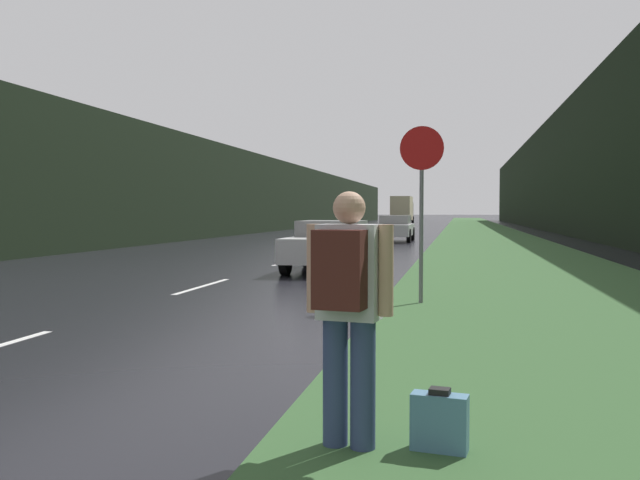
{
  "coord_description": "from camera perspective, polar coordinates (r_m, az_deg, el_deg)",
  "views": [
    {
      "loc": [
        5.32,
        -0.32,
        1.59
      ],
      "look_at": [
        1.93,
        16.08,
        0.88
      ],
      "focal_mm": 38.0,
      "sensor_mm": 36.0,
      "label": 1
    }
  ],
  "objects": [
    {
      "name": "grass_verge",
      "position": [
        40.39,
        14.04,
        0.13
      ],
      "size": [
        6.0,
        240.0,
        0.02
      ],
      "primitive_type": "cube",
      "color": "#33562D",
      "rests_on": "ground_plane"
    },
    {
      "name": "lane_stripe_c",
      "position": [
        14.57,
        -9.84,
        -3.85
      ],
      "size": [
        0.12,
        3.0,
        0.01
      ],
      "primitive_type": "cube",
      "color": "silver",
      "rests_on": "ground_plane"
    },
    {
      "name": "car_passing_far",
      "position": [
        35.73,
        6.34,
        1.02
      ],
      "size": [
        1.85,
        4.37,
        1.37
      ],
      "rotation": [
        0.0,
        0.0,
        3.14
      ],
      "color": "#BCBCBC",
      "rests_on": "ground_plane"
    },
    {
      "name": "stop_sign",
      "position": [
        11.69,
        8.55,
        3.94
      ],
      "size": [
        0.75,
        0.07,
        3.04
      ],
      "color": "slate",
      "rests_on": "ground_plane"
    },
    {
      "name": "delivery_truck",
      "position": [
        88.59,
        6.94,
        2.59
      ],
      "size": [
        2.63,
        7.9,
        3.47
      ],
      "color": "#6E684F",
      "rests_on": "ground_plane"
    },
    {
      "name": "treeline_near_side",
      "position": [
        50.98,
        20.41,
        5.46
      ],
      "size": [
        2.0,
        140.0,
        8.8
      ],
      "primitive_type": "cube",
      "color": "black",
      "rests_on": "ground_plane"
    },
    {
      "name": "suitcase",
      "position": [
        4.66,
        10.03,
        -14.94
      ],
      "size": [
        0.39,
        0.2,
        0.43
      ],
      "rotation": [
        0.0,
        0.0,
        -0.15
      ],
      "color": "teal",
      "rests_on": "ground_plane"
    },
    {
      "name": "lane_stripe_d",
      "position": [
        21.21,
        -2.89,
        -1.85
      ],
      "size": [
        0.12,
        3.0,
        0.01
      ],
      "primitive_type": "cube",
      "color": "silver",
      "rests_on": "ground_plane"
    },
    {
      "name": "lane_stripe_e",
      "position": [
        28.02,
        0.71,
        -0.8
      ],
      "size": [
        0.12,
        3.0,
        0.01
      ],
      "primitive_type": "cube",
      "color": "silver",
      "rests_on": "ground_plane"
    },
    {
      "name": "hitchhiker_with_backpack",
      "position": [
        4.47,
        2.32,
        -5.3
      ],
      "size": [
        0.59,
        0.46,
        1.72
      ],
      "rotation": [
        0.0,
        0.0,
        -0.15
      ],
      "color": "navy",
      "rests_on": "ground_plane"
    },
    {
      "name": "car_passing_near",
      "position": [
        17.89,
        0.96,
        -0.41
      ],
      "size": [
        2.04,
        4.01,
        1.34
      ],
      "rotation": [
        0.0,
        0.0,
        3.14
      ],
      "color": "#BCBCBC",
      "rests_on": "ground_plane"
    },
    {
      "name": "treeline_far_side",
      "position": [
        52.62,
        -5.27,
        3.84
      ],
      "size": [
        2.0,
        140.0,
        5.76
      ],
      "primitive_type": "cube",
      "color": "black",
      "rests_on": "ground_plane"
    }
  ]
}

